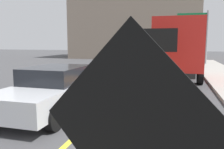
# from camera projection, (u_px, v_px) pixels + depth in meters

# --- Properties ---
(lane_center_stripe) EXTENTS (0.14, 36.00, 0.01)m
(lane_center_stripe) POSITION_uv_depth(u_px,v_px,m) (72.00, 140.00, 5.18)
(lane_center_stripe) COLOR yellow
(lane_center_stripe) RESTS_ON ground
(roadwork_sign) EXTENTS (1.59, 0.41, 2.33)m
(roadwork_sign) POSITION_uv_depth(u_px,v_px,m) (130.00, 131.00, 1.81)
(roadwork_sign) COLOR #593819
(roadwork_sign) RESTS_ON ground
(arrow_board_trailer) EXTENTS (1.60, 1.82, 2.70)m
(arrow_board_trailer) POSITION_uv_depth(u_px,v_px,m) (156.00, 82.00, 9.85)
(arrow_board_trailer) COLOR orange
(arrow_board_trailer) RESTS_ON ground
(box_truck) EXTENTS (2.65, 6.72, 3.35)m
(box_truck) POSITION_uv_depth(u_px,v_px,m) (178.00, 48.00, 13.77)
(box_truck) COLOR black
(box_truck) RESTS_ON ground
(pickup_car) EXTENTS (2.03, 4.48, 1.38)m
(pickup_car) POSITION_uv_depth(u_px,v_px,m) (54.00, 89.00, 7.32)
(pickup_car) COLOR silver
(pickup_car) RESTS_ON ground
(highway_guide_sign) EXTENTS (2.79, 0.23, 5.00)m
(highway_guide_sign) POSITION_uv_depth(u_px,v_px,m) (198.00, 28.00, 21.66)
(highway_guide_sign) COLOR gray
(highway_guide_sign) RESTS_ON ground
(far_building_block) EXTENTS (16.32, 8.91, 8.88)m
(far_building_block) POSITION_uv_depth(u_px,v_px,m) (136.00, 25.00, 32.18)
(far_building_block) COLOR gray
(far_building_block) RESTS_ON ground
(traffic_cone_mid_lane) EXTENTS (0.36, 0.36, 0.76)m
(traffic_cone_mid_lane) POSITION_uv_depth(u_px,v_px,m) (130.00, 122.00, 5.23)
(traffic_cone_mid_lane) COLOR black
(traffic_cone_mid_lane) RESTS_ON ground
(traffic_cone_far_lane) EXTENTS (0.36, 0.36, 0.60)m
(traffic_cone_far_lane) POSITION_uv_depth(u_px,v_px,m) (140.00, 105.00, 6.98)
(traffic_cone_far_lane) COLOR black
(traffic_cone_far_lane) RESTS_ON ground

